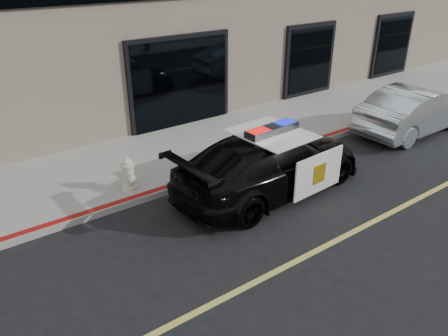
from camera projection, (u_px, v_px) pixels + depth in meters
ground at (391, 213)px, 9.31m from camera, size 120.00×120.00×0.00m
sidewalk_n at (240, 135)px, 13.10m from camera, size 60.00×3.50×0.15m
police_car at (271, 162)px, 9.91m from camera, size 2.58×5.10×1.59m
silver_sedan at (416, 110)px, 13.24m from camera, size 1.61×4.34×1.42m
fire_hydrant at (128, 175)px, 9.78m from camera, size 0.36×0.50×0.79m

